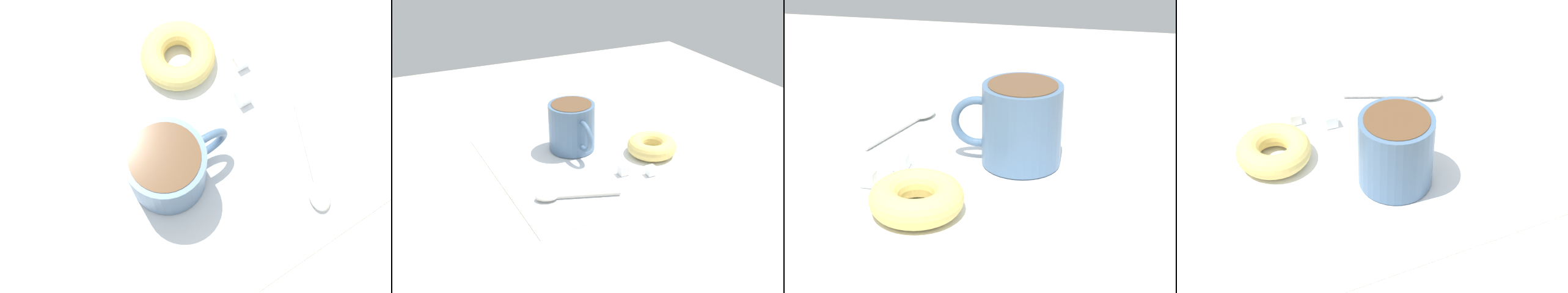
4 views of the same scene
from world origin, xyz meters
TOP-DOWN VIEW (x-y plane):
  - ground_plane at (0.00, 0.00)cm, footprint 120.00×120.00cm
  - napkin at (0.78, 2.13)cm, footprint 36.21×36.21cm
  - coffee_cup at (2.06, -1.94)cm, footprint 8.57×12.01cm
  - donut at (-10.39, 6.01)cm, footprint 9.03×9.03cm
  - spoon at (10.56, 12.29)cm, footprint 13.14×5.79cm
  - sugar_cube at (-2.07, 10.21)cm, footprint 1.61×1.61cm
  - sugar_cube_extra at (-6.24, 12.36)cm, footprint 1.50×1.50cm

SIDE VIEW (x-z plane):
  - ground_plane at x=0.00cm, z-range -2.00..0.00cm
  - napkin at x=0.78cm, z-range 0.00..0.30cm
  - spoon at x=10.56cm, z-range 0.25..1.15cm
  - sugar_cube_extra at x=-6.24cm, z-range 0.30..1.80cm
  - sugar_cube at x=-2.07cm, z-range 0.30..1.91cm
  - donut at x=-10.39cm, z-range 0.30..3.21cm
  - coffee_cup at x=2.06cm, z-range 0.44..9.40cm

